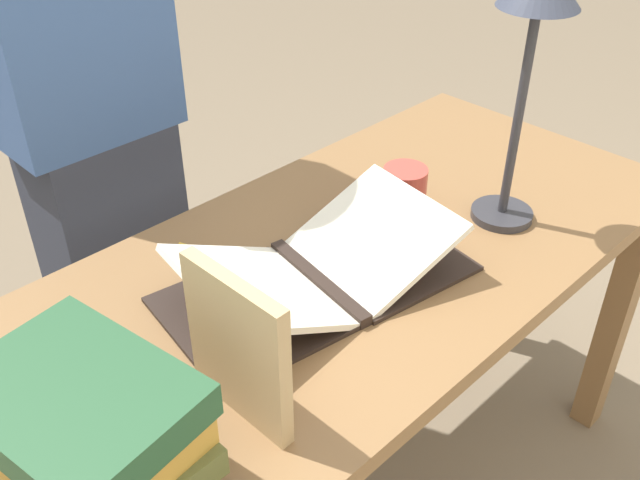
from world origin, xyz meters
TOP-DOWN VIEW (x-y plane):
  - reading_desk at (0.00, 0.00)m, footprint 1.55×0.67m
  - open_book at (0.05, 0.03)m, footprint 0.57×0.35m
  - book_stack_tall at (0.53, 0.11)m, footprint 0.24×0.30m
  - book_standing_upright at (0.32, 0.15)m, footprint 0.03×0.19m
  - reading_lamp at (-0.36, 0.13)m, footprint 0.14×0.14m
  - coffee_mug at (-0.24, -0.03)m, footprint 0.10×0.10m
  - pencil at (0.12, -0.16)m, footprint 0.06×0.17m
  - person_reader at (0.10, -0.62)m, footprint 0.36×0.21m

SIDE VIEW (x-z plane):
  - reading_desk at x=0.00m, z-range 0.27..1.02m
  - pencil at x=0.12m, z-range 0.75..0.75m
  - open_book at x=0.05m, z-range 0.72..0.83m
  - coffee_mug at x=-0.24m, z-range 0.75..0.84m
  - book_stack_tall at x=0.53m, z-range 0.75..0.92m
  - person_reader at x=0.10m, z-range -0.01..1.73m
  - book_standing_upright at x=0.32m, z-range 0.75..0.98m
  - reading_lamp at x=-0.36m, z-range 0.89..1.39m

